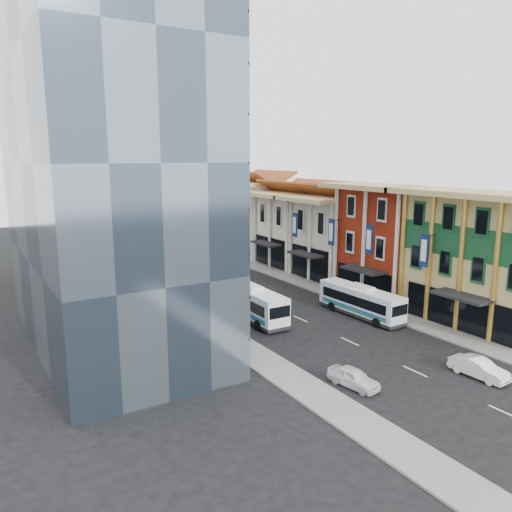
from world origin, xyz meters
TOP-DOWN VIEW (x-y plane):
  - ground at (0.00, 0.00)m, footprint 200.00×200.00m
  - sidewalk_right at (8.50, 22.00)m, footprint 3.00×90.00m
  - sidewalk_left at (-8.50, 22.00)m, footprint 3.00×90.00m
  - shophouse_tan at (14.00, 5.00)m, footprint 8.00×14.00m
  - shophouse_red at (14.00, 17.00)m, footprint 8.00×10.00m
  - shophouse_cream_near at (14.00, 26.50)m, footprint 8.00×9.00m
  - shophouse_cream_mid at (14.00, 35.50)m, footprint 8.00×9.00m
  - shophouse_cream_far at (14.00, 46.00)m, footprint 8.00×12.00m
  - office_tower at (-17.00, 19.00)m, footprint 12.00×26.00m
  - office_block_far at (-16.00, 42.00)m, footprint 10.00×18.00m
  - bus_left_near at (-3.96, 17.82)m, footprint 2.64×10.53m
  - bus_left_far at (-5.50, 28.84)m, footprint 3.44×11.11m
  - bus_right at (5.50, 12.65)m, footprint 2.56×9.81m
  - sedan_left at (-5.50, 1.52)m, footprint 2.20×4.03m
  - sedan_right at (3.08, -2.00)m, footprint 1.68×4.22m

SIDE VIEW (x-z plane):
  - ground at x=0.00m, z-range 0.00..0.00m
  - sidewalk_right at x=8.50m, z-range 0.00..0.15m
  - sidewalk_left at x=-8.50m, z-range 0.00..0.15m
  - sedan_left at x=-5.50m, z-range 0.00..1.30m
  - sedan_right at x=3.08m, z-range 0.00..1.37m
  - bus_right at x=5.50m, z-range 0.00..3.13m
  - bus_left_near at x=-3.96m, z-range 0.00..3.36m
  - bus_left_far at x=-5.50m, z-range 0.00..3.51m
  - shophouse_cream_near at x=14.00m, z-range 0.00..10.00m
  - shophouse_cream_mid at x=14.00m, z-range 0.00..10.00m
  - shophouse_cream_far at x=14.00m, z-range 0.00..11.00m
  - shophouse_tan at x=14.00m, z-range 0.00..12.00m
  - shophouse_red at x=14.00m, z-range 0.00..12.00m
  - office_block_far at x=-16.00m, z-range 0.00..14.00m
  - office_tower at x=-17.00m, z-range 0.00..30.00m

